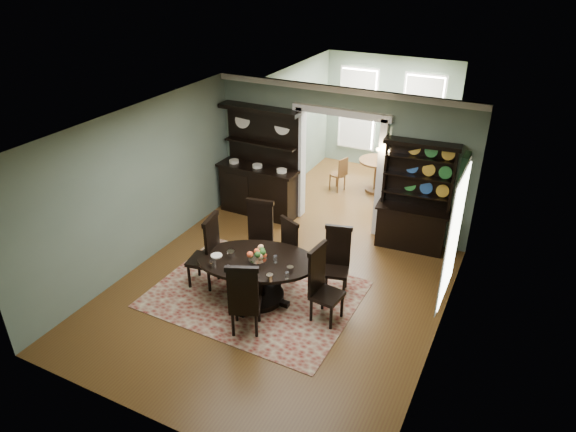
# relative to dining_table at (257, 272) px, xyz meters

# --- Properties ---
(room) EXTENTS (5.51, 6.01, 3.01)m
(room) POSITION_rel_dining_table_xyz_m (0.20, 0.20, 1.02)
(room) COLOR brown
(room) RESTS_ON ground
(parlor) EXTENTS (3.51, 3.50, 3.01)m
(parlor) POSITION_rel_dining_table_xyz_m (0.20, 5.69, 0.96)
(parlor) COLOR brown
(parlor) RESTS_ON ground
(doorway_trim) EXTENTS (2.08, 0.25, 2.57)m
(doorway_trim) POSITION_rel_dining_table_xyz_m (0.20, 3.15, 1.06)
(doorway_trim) COLOR silver
(doorway_trim) RESTS_ON floor
(right_window) EXTENTS (0.15, 1.47, 2.12)m
(right_window) POSITION_rel_dining_table_xyz_m (2.89, 1.08, 1.05)
(right_window) COLOR white
(right_window) RESTS_ON wall_right
(wall_sconce) EXTENTS (0.27, 0.21, 0.21)m
(wall_sconce) POSITION_rel_dining_table_xyz_m (1.15, 3.00, 1.33)
(wall_sconce) COLOR gold
(wall_sconce) RESTS_ON back_wall_right
(rug) EXTENTS (3.49, 2.65, 0.01)m
(rug) POSITION_rel_dining_table_xyz_m (-0.11, 0.07, -0.55)
(rug) COLOR maroon
(rug) RESTS_ON floor
(dining_table) EXTENTS (2.35, 2.35, 0.80)m
(dining_table) POSITION_rel_dining_table_xyz_m (0.00, 0.00, 0.00)
(dining_table) COLOR black
(dining_table) RESTS_ON rug
(centerpiece) EXTENTS (1.52, 0.97, 0.25)m
(centerpiece) POSITION_rel_dining_table_xyz_m (0.05, -0.05, 0.31)
(centerpiece) COLOR white
(centerpiece) RESTS_ON dining_table
(chair_far_left) EXTENTS (0.58, 0.56, 1.37)m
(chair_far_left) POSITION_rel_dining_table_xyz_m (-0.46, 0.88, 0.16)
(chair_far_left) COLOR black
(chair_far_left) RESTS_ON rug
(chair_far_mid) EXTENTS (0.58, 0.57, 1.20)m
(chair_far_mid) POSITION_rel_dining_table_xyz_m (0.17, 0.73, 0.08)
(chair_far_mid) COLOR black
(chair_far_mid) RESTS_ON rug
(chair_far_right) EXTENTS (0.55, 0.53, 1.23)m
(chair_far_right) POSITION_rel_dining_table_xyz_m (1.09, 0.86, 0.09)
(chair_far_right) COLOR black
(chair_far_right) RESTS_ON rug
(chair_end_left) EXTENTS (0.56, 0.59, 1.39)m
(chair_end_left) POSITION_rel_dining_table_xyz_m (-0.97, -0.03, 0.18)
(chair_end_left) COLOR black
(chair_end_left) RESTS_ON rug
(chair_end_right) EXTENTS (0.52, 0.54, 1.32)m
(chair_end_right) POSITION_rel_dining_table_xyz_m (1.16, 0.03, 0.14)
(chair_end_right) COLOR black
(chair_end_right) RESTS_ON rug
(chair_near) EXTENTS (0.63, 0.61, 1.31)m
(chair_near) POSITION_rel_dining_table_xyz_m (0.27, -0.88, 0.13)
(chair_near) COLOR black
(chair_near) RESTS_ON rug
(sideboard) EXTENTS (1.85, 0.67, 2.42)m
(sideboard) POSITION_rel_dining_table_xyz_m (-1.56, 2.87, 0.29)
(sideboard) COLOR black
(sideboard) RESTS_ON floor
(welsh_dresser) EXTENTS (1.45, 0.64, 2.21)m
(welsh_dresser) POSITION_rel_dining_table_xyz_m (1.88, 2.91, 0.24)
(welsh_dresser) COLOR black
(welsh_dresser) RESTS_ON floor
(parlor_table) EXTENTS (0.89, 0.89, 0.83)m
(parlor_table) POSITION_rel_dining_table_xyz_m (0.44, 5.11, -0.01)
(parlor_table) COLOR brown
(parlor_table) RESTS_ON parlor_floor
(parlor_chair_left) EXTENTS (0.41, 0.40, 0.87)m
(parlor_chair_left) POSITION_rel_dining_table_xyz_m (-0.38, 4.74, -0.09)
(parlor_chair_left) COLOR brown
(parlor_chair_left) RESTS_ON parlor_floor
(parlor_chair_right) EXTENTS (0.45, 0.43, 1.02)m
(parlor_chair_right) POSITION_rel_dining_table_xyz_m (0.85, 5.05, -0.01)
(parlor_chair_right) COLOR brown
(parlor_chair_right) RESTS_ON parlor_floor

